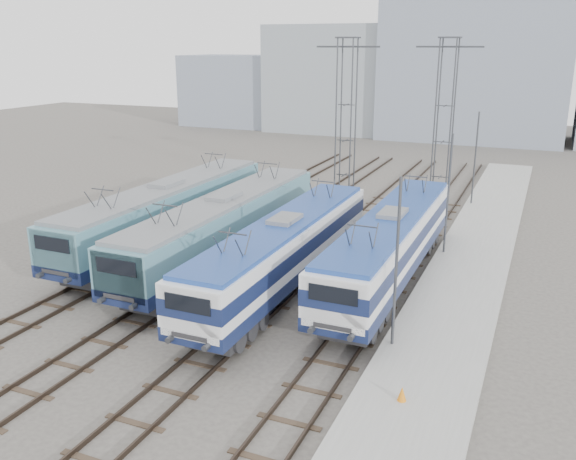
{
  "coord_description": "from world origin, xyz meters",
  "views": [
    {
      "loc": [
        13.36,
        -19.47,
        11.6
      ],
      "look_at": [
        1.99,
        7.0,
        2.77
      ],
      "focal_mm": 38.0,
      "sensor_mm": 36.0,
      "label": 1
    }
  ],
  "objects_px": {
    "catenary_tower_east": "(444,118)",
    "mast_mid": "(448,197)",
    "catenary_tower_west": "(346,117)",
    "safety_cone": "(402,394)",
    "locomotive_far_left": "(166,210)",
    "mast_rear": "(475,160)",
    "mast_front": "(396,267)",
    "locomotive_center_left": "(223,225)",
    "locomotive_far_right": "(390,242)",
    "locomotive_center_right": "(283,248)"
  },
  "relations": [
    {
      "from": "locomotive_far_left",
      "to": "mast_rear",
      "type": "distance_m",
      "value": 22.74
    },
    {
      "from": "catenary_tower_east",
      "to": "locomotive_center_right",
      "type": "bearing_deg",
      "value": -103.17
    },
    {
      "from": "locomotive_center_left",
      "to": "safety_cone",
      "type": "height_order",
      "value": "locomotive_center_left"
    },
    {
      "from": "locomotive_far_left",
      "to": "locomotive_center_right",
      "type": "distance_m",
      "value": 9.63
    },
    {
      "from": "mast_mid",
      "to": "locomotive_far_left",
      "type": "bearing_deg",
      "value": -162.86
    },
    {
      "from": "locomotive_far_left",
      "to": "mast_front",
      "type": "distance_m",
      "value": 17.03
    },
    {
      "from": "mast_front",
      "to": "safety_cone",
      "type": "relative_size",
      "value": 13.83
    },
    {
      "from": "locomotive_far_left",
      "to": "locomotive_far_right",
      "type": "relative_size",
      "value": 1.05
    },
    {
      "from": "catenary_tower_west",
      "to": "catenary_tower_east",
      "type": "xyz_separation_m",
      "value": [
        6.5,
        2.0,
        0.0
      ]
    },
    {
      "from": "locomotive_center_left",
      "to": "mast_front",
      "type": "height_order",
      "value": "mast_front"
    },
    {
      "from": "locomotive_center_left",
      "to": "catenary_tower_east",
      "type": "xyz_separation_m",
      "value": [
        8.75,
        16.0,
        4.38
      ]
    },
    {
      "from": "catenary_tower_west",
      "to": "mast_front",
      "type": "height_order",
      "value": "catenary_tower_west"
    },
    {
      "from": "mast_front",
      "to": "mast_mid",
      "type": "bearing_deg",
      "value": 90.0
    },
    {
      "from": "locomotive_center_left",
      "to": "locomotive_center_right",
      "type": "xyz_separation_m",
      "value": [
        4.5,
        -2.16,
        -0.05
      ]
    },
    {
      "from": "catenary_tower_east",
      "to": "locomotive_center_left",
      "type": "bearing_deg",
      "value": -118.68
    },
    {
      "from": "mast_front",
      "to": "mast_mid",
      "type": "height_order",
      "value": "same"
    },
    {
      "from": "locomotive_center_left",
      "to": "locomotive_center_right",
      "type": "relative_size",
      "value": 1.05
    },
    {
      "from": "locomotive_far_right",
      "to": "catenary_tower_west",
      "type": "height_order",
      "value": "catenary_tower_west"
    },
    {
      "from": "catenary_tower_west",
      "to": "safety_cone",
      "type": "height_order",
      "value": "catenary_tower_west"
    },
    {
      "from": "locomotive_far_left",
      "to": "locomotive_far_right",
      "type": "bearing_deg",
      "value": -2.36
    },
    {
      "from": "catenary_tower_west",
      "to": "safety_cone",
      "type": "bearing_deg",
      "value": -67.49
    },
    {
      "from": "locomotive_far_right",
      "to": "mast_rear",
      "type": "relative_size",
      "value": 2.51
    },
    {
      "from": "catenary_tower_east",
      "to": "mast_front",
      "type": "height_order",
      "value": "catenary_tower_east"
    },
    {
      "from": "locomotive_center_left",
      "to": "mast_front",
      "type": "relative_size",
      "value": 2.59
    },
    {
      "from": "catenary_tower_east",
      "to": "mast_mid",
      "type": "bearing_deg",
      "value": -78.14
    },
    {
      "from": "locomotive_center_right",
      "to": "catenary_tower_east",
      "type": "relative_size",
      "value": 1.44
    },
    {
      "from": "locomotive_center_right",
      "to": "mast_mid",
      "type": "height_order",
      "value": "mast_mid"
    },
    {
      "from": "locomotive_center_left",
      "to": "mast_mid",
      "type": "height_order",
      "value": "mast_mid"
    },
    {
      "from": "mast_front",
      "to": "locomotive_center_right",
      "type": "bearing_deg",
      "value": 148.84
    },
    {
      "from": "locomotive_far_left",
      "to": "catenary_tower_west",
      "type": "distance_m",
      "value": 15.06
    },
    {
      "from": "catenary_tower_west",
      "to": "mast_mid",
      "type": "relative_size",
      "value": 1.71
    },
    {
      "from": "safety_cone",
      "to": "locomotive_far_left",
      "type": "bearing_deg",
      "value": 146.32
    },
    {
      "from": "catenary_tower_east",
      "to": "mast_front",
      "type": "relative_size",
      "value": 1.71
    },
    {
      "from": "catenary_tower_west",
      "to": "locomotive_center_left",
      "type": "bearing_deg",
      "value": -99.13
    },
    {
      "from": "locomotive_center_left",
      "to": "locomotive_far_right",
      "type": "distance_m",
      "value": 9.03
    },
    {
      "from": "locomotive_far_left",
      "to": "mast_front",
      "type": "relative_size",
      "value": 2.62
    },
    {
      "from": "locomotive_far_left",
      "to": "safety_cone",
      "type": "bearing_deg",
      "value": -33.68
    },
    {
      "from": "locomotive_center_left",
      "to": "locomotive_center_right",
      "type": "distance_m",
      "value": 4.99
    },
    {
      "from": "locomotive_far_right",
      "to": "catenary_tower_east",
      "type": "xyz_separation_m",
      "value": [
        -0.25,
        15.29,
        4.4
      ]
    },
    {
      "from": "locomotive_center_right",
      "to": "safety_cone",
      "type": "bearing_deg",
      "value": -45.12
    },
    {
      "from": "safety_cone",
      "to": "mast_mid",
      "type": "bearing_deg",
      "value": 94.59
    },
    {
      "from": "mast_mid",
      "to": "mast_rear",
      "type": "height_order",
      "value": "same"
    },
    {
      "from": "catenary_tower_west",
      "to": "safety_cone",
      "type": "xyz_separation_m",
      "value": [
        9.87,
        -23.81,
        -6.09
      ]
    },
    {
      "from": "locomotive_center_left",
      "to": "catenary_tower_east",
      "type": "bearing_deg",
      "value": 61.32
    },
    {
      "from": "catenary_tower_east",
      "to": "safety_cone",
      "type": "height_order",
      "value": "catenary_tower_east"
    },
    {
      "from": "mast_rear",
      "to": "safety_cone",
      "type": "xyz_separation_m",
      "value": [
        1.27,
        -27.81,
        -2.95
      ]
    },
    {
      "from": "catenary_tower_west",
      "to": "mast_front",
      "type": "bearing_deg",
      "value": -66.73
    },
    {
      "from": "mast_mid",
      "to": "catenary_tower_east",
      "type": "bearing_deg",
      "value": 101.86
    },
    {
      "from": "locomotive_far_left",
      "to": "mast_rear",
      "type": "relative_size",
      "value": 2.62
    },
    {
      "from": "mast_rear",
      "to": "mast_front",
      "type": "bearing_deg",
      "value": -90.0
    }
  ]
}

